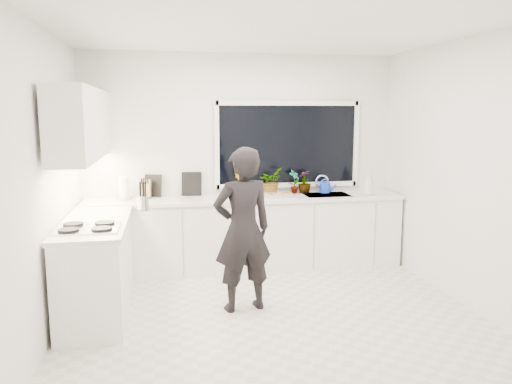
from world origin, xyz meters
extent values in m
cube|color=beige|center=(0.00, 0.00, -0.01)|extent=(4.00, 3.50, 0.02)
cube|color=white|center=(0.00, 1.76, 1.35)|extent=(4.00, 0.02, 2.70)
cube|color=white|center=(-2.01, 0.00, 1.35)|extent=(0.02, 3.50, 2.70)
cube|color=white|center=(2.01, 0.00, 1.35)|extent=(0.02, 3.50, 2.70)
cube|color=white|center=(0.00, 0.00, 2.71)|extent=(4.00, 3.50, 0.02)
cube|color=black|center=(0.60, 1.73, 1.55)|extent=(1.80, 0.02, 1.00)
cube|color=white|center=(0.00, 1.45, 0.44)|extent=(3.92, 0.58, 0.88)
cube|color=white|center=(-1.67, 0.35, 0.44)|extent=(0.58, 1.60, 0.88)
cube|color=silver|center=(0.00, 1.44, 0.90)|extent=(3.94, 0.62, 0.04)
cube|color=silver|center=(-1.67, 0.35, 0.90)|extent=(0.62, 1.60, 0.04)
cube|color=white|center=(-1.79, 0.70, 1.85)|extent=(0.34, 2.10, 0.70)
cube|color=silver|center=(1.05, 1.45, 0.87)|extent=(0.58, 0.42, 0.14)
cylinder|color=silver|center=(1.05, 1.65, 1.03)|extent=(0.03, 0.03, 0.22)
cube|color=black|center=(-1.69, 0.00, 0.94)|extent=(0.56, 0.48, 0.03)
imported|color=black|center=(-0.25, 0.14, 0.82)|extent=(0.66, 0.50, 1.64)
cube|color=silver|center=(0.36, 1.42, 0.94)|extent=(0.47, 0.35, 0.03)
cube|color=#AF3217|center=(0.36, 1.42, 0.95)|extent=(0.43, 0.31, 0.01)
cylinder|color=blue|center=(1.08, 1.61, 0.98)|extent=(0.15, 0.15, 0.13)
cylinder|color=white|center=(-1.48, 1.55, 1.05)|extent=(0.15, 0.15, 0.26)
cube|color=olive|center=(-1.23, 1.59, 1.03)|extent=(0.14, 0.12, 0.22)
cylinder|color=silver|center=(-1.23, 0.80, 1.00)|extent=(0.17, 0.17, 0.16)
cube|color=black|center=(-1.13, 1.69, 1.06)|extent=(0.21, 0.10, 0.28)
cube|color=black|center=(-0.66, 1.69, 1.07)|extent=(0.25, 0.06, 0.30)
imported|color=#26662D|center=(-0.04, 1.61, 1.09)|extent=(0.22, 0.23, 0.33)
imported|color=#26662D|center=(0.35, 1.61, 1.09)|extent=(0.39, 0.40, 0.34)
imported|color=#26662D|center=(0.66, 1.61, 1.07)|extent=(0.20, 0.18, 0.31)
imported|color=#26662D|center=(0.80, 1.61, 1.07)|extent=(0.24, 0.24, 0.30)
imported|color=#D8BF66|center=(1.55, 1.30, 1.08)|extent=(0.15, 0.15, 0.32)
imported|color=#D8BF66|center=(1.57, 1.30, 1.02)|extent=(0.10, 0.10, 0.20)
camera|label=1|loc=(-0.99, -4.59, 1.96)|focal=35.00mm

